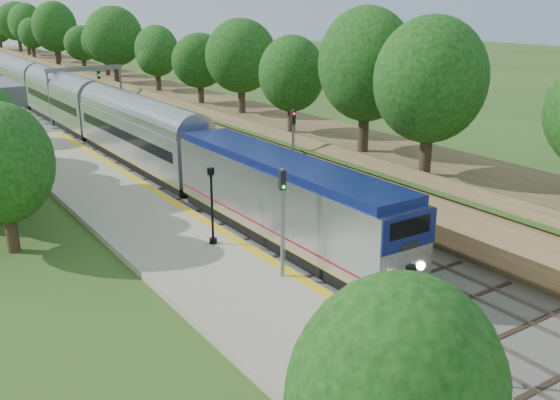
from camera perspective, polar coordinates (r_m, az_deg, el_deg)
ground at (r=26.75m, az=15.86°, el=-12.16°), size 320.00×320.00×0.00m
trackbed at (r=78.28m, az=-18.51°, el=7.30°), size 9.50×170.00×0.28m
platform at (r=35.58m, az=-9.88°, el=-3.69°), size 6.40×68.00×0.38m
yellow_stripe at (r=36.66m, az=-5.84°, el=-2.53°), size 0.55×68.00×0.01m
embankment at (r=80.57m, az=-12.88°, el=9.40°), size 10.64×170.00×11.70m
signal_gantry at (r=72.98m, az=-17.41°, el=10.49°), size 8.40×0.38×6.20m
trees_behind_platform at (r=36.86m, az=-21.77°, el=3.13°), size 7.82×53.32×7.21m
train at (r=72.47m, az=-19.07°, el=8.34°), size 3.18×105.84×4.68m
lamppost_mid at (r=22.49m, az=11.52°, el=-11.30°), size 0.41×0.41×4.19m
lamppost_far at (r=33.75m, az=-6.23°, el=-0.93°), size 0.42×0.42×4.26m
signal_platform at (r=29.07m, az=0.20°, el=-1.04°), size 0.31×0.25×5.36m
signal_farside at (r=43.67m, az=1.20°, el=5.35°), size 0.32×0.25×5.80m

